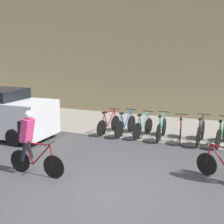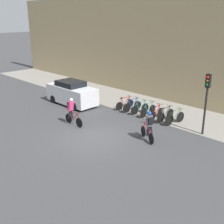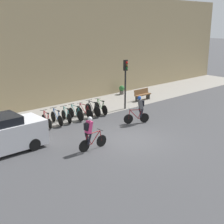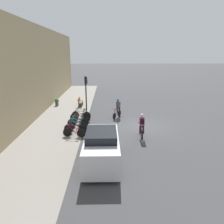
% 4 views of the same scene
% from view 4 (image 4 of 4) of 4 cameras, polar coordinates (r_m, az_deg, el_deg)
% --- Properties ---
extents(ground, '(200.00, 200.00, 0.00)m').
position_cam_4_polar(ground, '(17.78, 7.52, -3.72)').
color(ground, '#3D3D3F').
extents(kerb_strip, '(44.00, 4.50, 0.01)m').
position_cam_4_polar(kerb_strip, '(18.04, -14.24, -3.77)').
color(kerb_strip, gray).
rests_on(kerb_strip, ground).
extents(building_facade, '(44.00, 0.60, 8.23)m').
position_cam_4_polar(building_facade, '(17.95, -23.16, 8.86)').
color(building_facade, tan).
rests_on(building_facade, ground).
extents(cyclist_pink, '(1.71, 0.46, 1.75)m').
position_cam_4_polar(cyclist_pink, '(15.09, 7.77, -3.44)').
color(cyclist_pink, black).
rests_on(cyclist_pink, ground).
extents(cyclist_grey, '(1.50, 0.82, 1.74)m').
position_cam_4_polar(cyclist_grey, '(19.74, 1.54, 1.21)').
color(cyclist_grey, black).
rests_on(cyclist_grey, ground).
extents(parked_bike_0, '(0.46, 1.62, 0.95)m').
position_cam_4_polar(parked_bike_0, '(15.55, -9.84, -5.14)').
color(parked_bike_0, black).
rests_on(parked_bike_0, ground).
extents(parked_bike_1, '(0.46, 1.73, 0.97)m').
position_cam_4_polar(parked_bike_1, '(16.21, -9.48, -4.20)').
color(parked_bike_1, black).
rests_on(parked_bike_1, ground).
extents(parked_bike_2, '(0.47, 1.58, 0.96)m').
position_cam_4_polar(parked_bike_2, '(16.88, -9.15, -3.43)').
color(parked_bike_2, black).
rests_on(parked_bike_2, ground).
extents(parked_bike_3, '(0.46, 1.70, 0.97)m').
position_cam_4_polar(parked_bike_3, '(17.56, -8.84, -2.63)').
color(parked_bike_3, black).
rests_on(parked_bike_3, ground).
extents(parked_bike_4, '(0.46, 1.55, 0.94)m').
position_cam_4_polar(parked_bike_4, '(18.24, -8.55, -2.01)').
color(parked_bike_4, black).
rests_on(parked_bike_4, ground).
extents(parked_bike_5, '(0.46, 1.75, 0.99)m').
position_cam_4_polar(parked_bike_5, '(18.91, -8.29, -1.25)').
color(parked_bike_5, black).
rests_on(parked_bike_5, ground).
extents(parked_bike_6, '(0.46, 1.72, 0.98)m').
position_cam_4_polar(parked_bike_6, '(19.59, -8.04, -0.68)').
color(parked_bike_6, black).
rests_on(parked_bike_6, ground).
extents(traffic_light_pole, '(0.26, 0.30, 3.57)m').
position_cam_4_polar(traffic_light_pole, '(21.14, -6.81, 6.29)').
color(traffic_light_pole, black).
rests_on(traffic_light_pole, ground).
extents(bench, '(1.61, 0.44, 0.89)m').
position_cam_4_polar(bench, '(24.45, -8.31, 2.67)').
color(bench, brown).
rests_on(bench, ground).
extents(parked_car, '(4.30, 1.84, 1.85)m').
position_cam_4_polar(parked_car, '(11.75, -2.71, -9.17)').
color(parked_car, silver).
rests_on(parked_car, ground).
extents(potted_plant, '(0.48, 0.48, 0.78)m').
position_cam_4_polar(potted_plant, '(25.10, -14.24, 2.61)').
color(potted_plant, '#56514C').
rests_on(potted_plant, ground).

